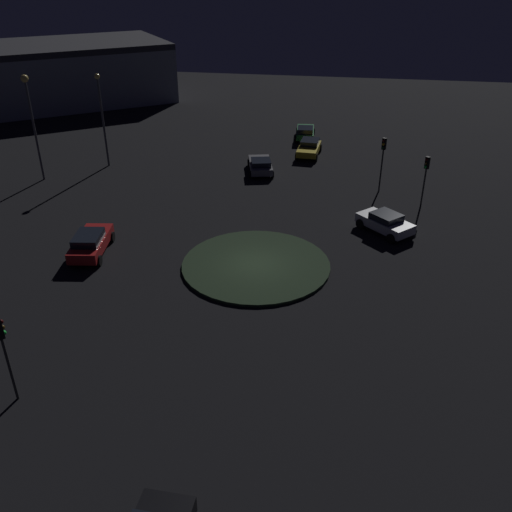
{
  "coord_description": "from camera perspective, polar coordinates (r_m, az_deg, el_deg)",
  "views": [
    {
      "loc": [
        28.75,
        4.82,
        16.8
      ],
      "look_at": [
        0.0,
        0.0,
        0.7
      ],
      "focal_mm": 38.78,
      "sensor_mm": 36.0,
      "label": 1
    }
  ],
  "objects": [
    {
      "name": "traffic_light_southeast",
      "position": [
        24.75,
        -24.59,
        -8.21
      ],
      "size": [
        0.4,
        0.37,
        4.13
      ],
      "rotation": [
        0.0,
        0.0,
        2.58
      ],
      "color": "#2D2D2D",
      "rests_on": "ground_plane"
    },
    {
      "name": "store_building",
      "position": [
        76.3,
        -21.94,
        16.94
      ],
      "size": [
        30.58,
        34.35,
        7.03
      ],
      "rotation": [
        0.0,
        0.0,
        5.34
      ],
      "color": "#8C939E",
      "rests_on": "ground_plane"
    },
    {
      "name": "ground_plane",
      "position": [
        33.65,
        -0.0,
        -1.04
      ],
      "size": [
        118.03,
        118.03,
        0.0
      ],
      "primitive_type": "plane",
      "color": "black"
    },
    {
      "name": "roundabout_island",
      "position": [
        33.61,
        -0.0,
        -0.91
      ],
      "size": [
        9.02,
        9.02,
        0.18
      ],
      "primitive_type": "cylinder",
      "color": "#263823",
      "rests_on": "ground_plane"
    },
    {
      "name": "car_red",
      "position": [
        36.22,
        -16.7,
        1.35
      ],
      "size": [
        4.66,
        2.55,
        1.49
      ],
      "rotation": [
        0.0,
        0.0,
        3.29
      ],
      "color": "red",
      "rests_on": "ground_plane"
    },
    {
      "name": "car_grey",
      "position": [
        48.26,
        0.46,
        9.39
      ],
      "size": [
        4.43,
        2.83,
        1.28
      ],
      "rotation": [
        0.0,
        0.0,
        3.38
      ],
      "color": "slate",
      "rests_on": "ground_plane"
    },
    {
      "name": "streetlamp_southwest_near",
      "position": [
        48.51,
        -22.24,
        13.86
      ],
      "size": [
        0.59,
        0.59,
        8.53
      ],
      "color": "#4C4C51",
      "rests_on": "ground_plane"
    },
    {
      "name": "streetlamp_southwest",
      "position": [
        50.43,
        -15.63,
        14.22
      ],
      "size": [
        0.45,
        0.45,
        7.96
      ],
      "color": "#4C4C51",
      "rests_on": "ground_plane"
    },
    {
      "name": "car_yellow",
      "position": [
        52.81,
        5.5,
        11.08
      ],
      "size": [
        4.1,
        2.26,
        1.37
      ],
      "rotation": [
        0.0,
        0.0,
        6.22
      ],
      "color": "gold",
      "rests_on": "ground_plane"
    },
    {
      "name": "car_silver",
      "position": [
        38.46,
        13.17,
        3.41
      ],
      "size": [
        3.97,
        4.02,
        1.38
      ],
      "rotation": [
        0.0,
        0.0,
        0.8
      ],
      "color": "silver",
      "rests_on": "ground_plane"
    },
    {
      "name": "traffic_light_northwest",
      "position": [
        42.39,
        17.1,
        8.32
      ],
      "size": [
        0.39,
        0.39,
        3.9
      ],
      "rotation": [
        0.0,
        0.0,
        -0.78
      ],
      "color": "#2D2D2D",
      "rests_on": "ground_plane"
    },
    {
      "name": "car_green",
      "position": [
        57.74,
        5.11,
        12.62
      ],
      "size": [
        4.26,
        2.17,
        1.36
      ],
      "rotation": [
        0.0,
        0.0,
        3.21
      ],
      "color": "#1E7238",
      "rests_on": "ground_plane"
    },
    {
      "name": "traffic_light_northwest_near",
      "position": [
        44.46,
        12.95,
        10.21
      ],
      "size": [
        0.4,
        0.37,
        4.34
      ],
      "rotation": [
        0.0,
        0.0,
        -0.52
      ],
      "color": "#2D2D2D",
      "rests_on": "ground_plane"
    }
  ]
}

